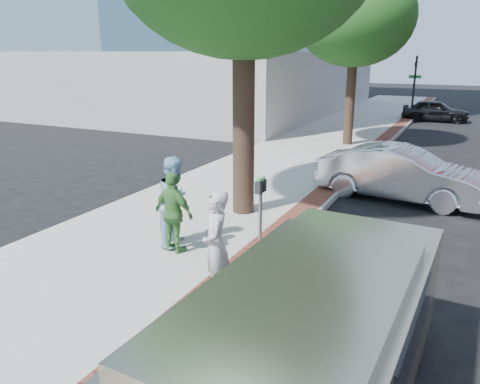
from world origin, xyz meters
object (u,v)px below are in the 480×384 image
Objects in this scene: sedan_silver at (401,174)px; person_officer at (176,201)px; person_gray at (216,246)px; van at (315,340)px; bg_car at (435,111)px; person_green at (174,213)px; parking_meter at (261,197)px.

person_officer is at bearing 155.34° from sedan_silver.
van is at bearing 22.38° from person_gray.
person_officer reaches higher than bg_car.
person_gray reaches higher than sedan_silver.
sedan_silver is at bearing 178.33° from bg_car.
person_gray is 2.73m from van.
bg_car is (-0.44, 17.26, -0.09)m from sedan_silver.
person_gray is 0.35× the size of van.
parking_meter is at bearing -135.22° from person_green.
van reaches higher than sedan_silver.
person_officer is 0.41× the size of sedan_silver.
person_officer reaches higher than sedan_silver.
person_gray is at bearing -142.91° from person_officer.
person_gray is 2.00m from person_green.
person_green is at bearing 158.28° from sedan_silver.
sedan_silver is (1.77, 7.23, -0.30)m from person_gray.
parking_meter is 1.71m from person_officer.
parking_meter reaches higher than bg_car.
parking_meter is at bearing 166.35° from sedan_silver.
parking_meter is 0.29× the size of van.
parking_meter reaches higher than sedan_silver.
person_officer is (-1.79, 1.55, 0.03)m from person_gray.
person_gray is (0.19, -2.14, -0.17)m from parking_meter.
van reaches higher than bg_car.
bg_car is at bearing 8.91° from sedan_silver.
sedan_silver is at bearing -108.30° from person_green.
person_officer is 0.36× the size of van.
person_gray reaches higher than van.
sedan_silver is (3.56, 5.68, -0.33)m from person_officer.
van reaches higher than parking_meter.
bg_car is (1.53, 22.36, -0.56)m from parking_meter.
person_officer is 0.48× the size of bg_car.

